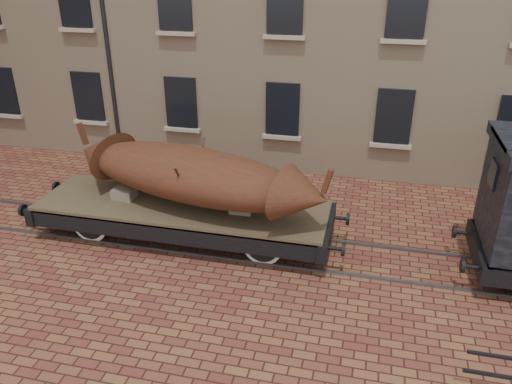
# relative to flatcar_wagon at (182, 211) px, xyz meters

# --- Properties ---
(ground) EXTENTS (90.00, 90.00, 0.00)m
(ground) POSITION_rel_flatcar_wagon_xyz_m (4.14, -0.00, -0.79)
(ground) COLOR #5D2A22
(rail_track) EXTENTS (30.00, 1.52, 0.06)m
(rail_track) POSITION_rel_flatcar_wagon_xyz_m (4.14, -0.00, -0.76)
(rail_track) COLOR #59595E
(rail_track) RESTS_ON ground
(flatcar_wagon) EXTENTS (8.37, 2.27, 1.26)m
(flatcar_wagon) POSITION_rel_flatcar_wagon_xyz_m (0.00, 0.00, 0.00)
(flatcar_wagon) COLOR brown
(flatcar_wagon) RESTS_ON ground
(iron_boat) EXTENTS (7.12, 3.32, 1.69)m
(iron_boat) POSITION_rel_flatcar_wagon_xyz_m (0.32, -0.00, 1.06)
(iron_boat) COLOR #5A2715
(iron_boat) RESTS_ON flatcar_wagon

